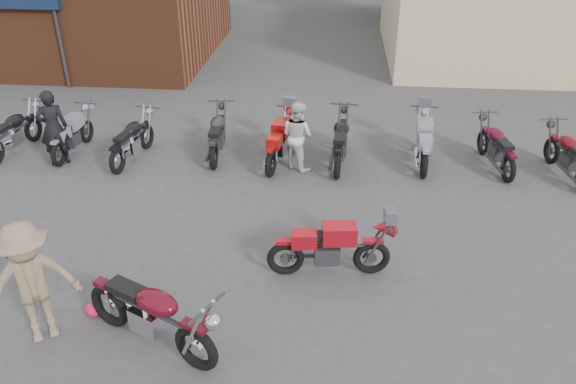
# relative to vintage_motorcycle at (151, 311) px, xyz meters

# --- Properties ---
(ground) EXTENTS (90.00, 90.00, 0.00)m
(ground) POSITION_rel_vintage_motorcycle_xyz_m (0.65, 0.81, -0.65)
(ground) COLOR #3A3A3D
(stucco_building) EXTENTS (10.00, 8.00, 3.50)m
(stucco_building) POSITION_rel_vintage_motorcycle_xyz_m (9.15, 15.81, 1.10)
(stucco_building) COLOR #BCB086
(stucco_building) RESTS_ON ground
(vintage_motorcycle) EXTENTS (2.32, 1.64, 1.29)m
(vintage_motorcycle) POSITION_rel_vintage_motorcycle_xyz_m (0.00, 0.00, 0.00)
(vintage_motorcycle) COLOR #520A17
(vintage_motorcycle) RESTS_ON ground
(sportbike) EXTENTS (2.02, 0.86, 1.14)m
(sportbike) POSITION_rel_vintage_motorcycle_xyz_m (2.41, 1.90, -0.08)
(sportbike) COLOR #A40D18
(sportbike) RESTS_ON ground
(helmet) EXTENTS (0.27, 0.27, 0.23)m
(helmet) POSITION_rel_vintage_motorcycle_xyz_m (-1.11, 0.54, -0.53)
(helmet) COLOR red
(helmet) RESTS_ON ground
(person_dark) EXTENTS (0.76, 0.67, 1.76)m
(person_dark) POSITION_rel_vintage_motorcycle_xyz_m (-3.95, 5.51, 0.24)
(person_dark) COLOR black
(person_dark) RESTS_ON ground
(person_light) EXTENTS (0.97, 0.93, 1.57)m
(person_light) POSITION_rel_vintage_motorcycle_xyz_m (1.55, 5.78, 0.14)
(person_light) COLOR silver
(person_light) RESTS_ON ground
(person_tan) EXTENTS (1.41, 1.28, 1.90)m
(person_tan) POSITION_rel_vintage_motorcycle_xyz_m (-1.65, 0.06, 0.30)
(person_tan) COLOR #7E6B4E
(person_tan) RESTS_ON ground
(row_bike_0) EXTENTS (0.94, 2.03, 1.13)m
(row_bike_0) POSITION_rel_vintage_motorcycle_xyz_m (-5.22, 6.01, -0.08)
(row_bike_0) COLOR black
(row_bike_0) RESTS_ON ground
(row_bike_1) EXTENTS (0.74, 1.89, 1.08)m
(row_bike_1) POSITION_rel_vintage_motorcycle_xyz_m (-3.81, 6.08, -0.11)
(row_bike_1) COLOR #9696A3
(row_bike_1) RESTS_ON ground
(row_bike_2) EXTENTS (0.94, 2.00, 1.11)m
(row_bike_2) POSITION_rel_vintage_motorcycle_xyz_m (-2.28, 5.85, -0.09)
(row_bike_2) COLOR black
(row_bike_2) RESTS_ON ground
(row_bike_3) EXTENTS (0.79, 2.02, 1.15)m
(row_bike_3) POSITION_rel_vintage_motorcycle_xyz_m (-0.37, 6.29, -0.07)
(row_bike_3) COLOR #262629
(row_bike_3) RESTS_ON ground
(row_bike_4) EXTENTS (0.98, 2.08, 1.16)m
(row_bike_4) POSITION_rel_vintage_motorcycle_xyz_m (1.13, 6.05, -0.07)
(row_bike_4) COLOR #A30F0D
(row_bike_4) RESTS_ON ground
(row_bike_5) EXTENTS (0.81, 2.14, 1.22)m
(row_bike_5) POSITION_rel_vintage_motorcycle_xyz_m (2.51, 6.13, -0.04)
(row_bike_5) COLOR black
(row_bike_5) RESTS_ON ground
(row_bike_6) EXTENTS (0.81, 2.06, 1.17)m
(row_bike_6) POSITION_rel_vintage_motorcycle_xyz_m (4.40, 6.30, -0.06)
(row_bike_6) COLOR gray
(row_bike_6) RESTS_ON ground
(row_bike_7) EXTENTS (0.95, 2.01, 1.12)m
(row_bike_7) POSITION_rel_vintage_motorcycle_xyz_m (6.01, 6.23, -0.09)
(row_bike_7) COLOR #4C0923
(row_bike_7) RESTS_ON ground
(row_bike_8) EXTENTS (0.96, 2.03, 1.13)m
(row_bike_8) POSITION_rel_vintage_motorcycle_xyz_m (7.47, 5.89, -0.08)
(row_bike_8) COLOR #590B11
(row_bike_8) RESTS_ON ground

